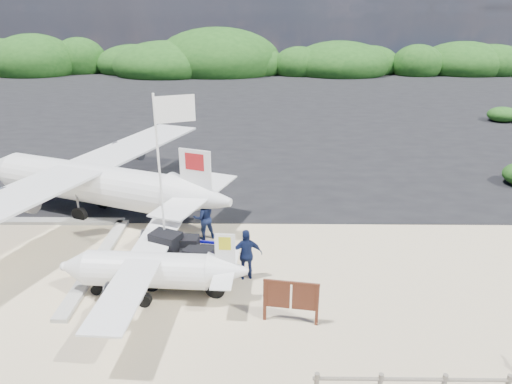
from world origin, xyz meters
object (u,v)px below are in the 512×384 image
flagpole (168,274)px  aircraft_large (414,137)px  signboard (290,322)px  crew_a (168,254)px  crew_b (204,218)px  crew_c (247,255)px  baggage_cart (189,283)px  aircraft_small (147,103)px

flagpole → aircraft_large: 24.09m
signboard → crew_a: 5.08m
crew_b → aircraft_large: aircraft_large is taller
crew_c → aircraft_large: size_ratio=0.12×
baggage_cart → signboard: baggage_cart is taller
flagpole → crew_a: (0.04, 0.09, 0.80)m
crew_a → crew_c: bearing=161.4°
signboard → crew_b: size_ratio=0.96×
baggage_cart → signboard: size_ratio=1.76×
crew_b → aircraft_small: crew_b is taller
signboard → crew_a: size_ratio=1.12×
baggage_cart → crew_b: 3.52m
signboard → aircraft_large: 24.09m
crew_c → crew_b: bearing=-68.4°
signboard → aircraft_small: 36.58m
flagpole → signboard: flagpole is taller
crew_a → crew_c: (2.82, -0.26, 0.15)m
signboard → crew_c: bearing=128.4°
aircraft_large → aircraft_small: bearing=-8.2°
baggage_cart → crew_a: bearing=151.7°
aircraft_large → aircraft_small: 26.22m
crew_a → aircraft_large: (14.67, 18.99, -0.80)m
flagpole → aircraft_small: size_ratio=1.01×
baggage_cart → crew_a: size_ratio=1.98×
baggage_cart → flagpole: (-0.85, 0.54, 0.00)m
crew_c → aircraft_large: aircraft_large is taller
baggage_cart → aircraft_small: 33.55m
signboard → aircraft_small: aircraft_small is taller
flagpole → aircraft_small: flagpole is taller
signboard → crew_b: crew_b is taller
crew_c → aircraft_large: (11.85, 19.26, -0.94)m
crew_a → aircraft_small: crew_a is taller
baggage_cart → crew_c: size_ratio=1.67×
aircraft_large → signboard: bearing=85.0°
crew_c → crew_a: bearing=-15.4°
flagpole → crew_b: flagpole is taller
crew_b → crew_c: crew_c is taller
crew_b → aircraft_large: 21.27m
crew_b → flagpole: bearing=50.7°
crew_a → aircraft_small: 32.74m
baggage_cart → flagpole: 1.01m
crew_a → crew_b: bearing=-122.3°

